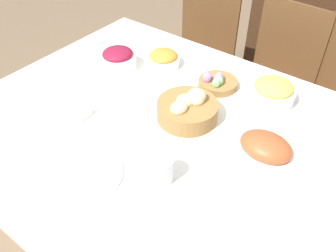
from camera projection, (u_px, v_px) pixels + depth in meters
ground_plane at (178, 226)px, 1.96m from camera, size 12.00×12.00×0.00m
dining_table at (179, 182)px, 1.71m from camera, size 1.73×1.20×0.76m
chair_far_left at (199, 50)px, 2.44m from camera, size 0.44×0.44×0.92m
chair_far_center at (275, 77)px, 2.19m from camera, size 0.44×0.44×0.92m
bread_basket at (188, 108)px, 1.45m from camera, size 0.25×0.25×0.12m
egg_basket at (217, 82)px, 1.63m from camera, size 0.18×0.18×0.08m
ham_platter at (266, 148)px, 1.31m from camera, size 0.30×0.21×0.09m
pineapple_bowl at (273, 91)px, 1.54m from camera, size 0.20×0.20×0.10m
beet_salad_bowl at (118, 59)px, 1.74m from camera, size 0.17×0.17×0.10m
carrot_bowl at (163, 59)px, 1.76m from camera, size 0.17×0.17×0.08m
dinner_plate at (88, 174)px, 1.24m from camera, size 0.25×0.25×0.01m
fork at (60, 156)px, 1.31m from camera, size 0.01×0.19×0.00m
knife at (119, 195)px, 1.17m from camera, size 0.01×0.19×0.00m
spoon at (126, 199)px, 1.16m from camera, size 0.01×0.19×0.00m
drinking_cup at (162, 170)px, 1.20m from camera, size 0.08×0.08×0.10m
butter_dish at (74, 110)px, 1.49m from camera, size 0.13×0.08×0.03m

